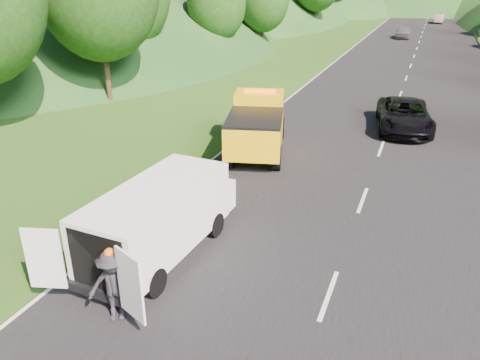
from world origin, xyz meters
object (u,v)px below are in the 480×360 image
at_px(tow_truck, 257,124).
at_px(woman, 201,199).
at_px(worker, 118,318).
at_px(suitcase, 116,204).
at_px(white_van, 161,217).
at_px(child, 173,228).
at_px(passing_suv, 402,130).

xyz_separation_m(tow_truck, woman, (-0.18, -5.61, -1.32)).
height_order(worker, suitcase, worker).
relative_size(tow_truck, woman, 4.32).
bearing_deg(white_van, woman, 102.41).
relative_size(white_van, suitcase, 12.19).
height_order(woman, child, woman).
xyz_separation_m(white_van, suitcase, (-2.94, 1.79, -1.00)).
distance_m(white_van, child, 1.98).
bearing_deg(tow_truck, suitcase, -123.26).
relative_size(woman, child, 1.59).
bearing_deg(child, worker, -57.03).
xyz_separation_m(worker, passing_suv, (5.28, 18.30, 0.00)).
distance_m(worker, passing_suv, 19.05).
bearing_deg(suitcase, tow_truck, 71.74).
xyz_separation_m(woman, passing_suv, (6.33, 11.63, 0.00)).
bearing_deg(child, woman, 114.54).
distance_m(woman, child, 2.33).
bearing_deg(woman, tow_truck, -5.18).
bearing_deg(passing_suv, child, -122.70).
height_order(woman, passing_suv, passing_suv).
bearing_deg(suitcase, white_van, -31.34).
height_order(child, suitcase, suitcase).
distance_m(white_van, woman, 4.03).
distance_m(woman, worker, 6.76).
xyz_separation_m(white_van, passing_suv, (5.71, 15.40, -1.26)).
xyz_separation_m(tow_truck, child, (-0.05, -7.94, -1.32)).
relative_size(woman, worker, 0.82).
height_order(child, worker, worker).
distance_m(child, worker, 4.45).
height_order(white_van, suitcase, white_van).
bearing_deg(child, tow_truck, 110.86).
bearing_deg(child, white_van, -50.38).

